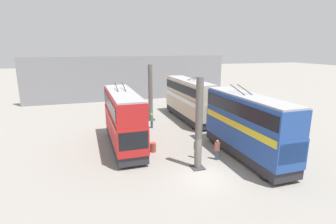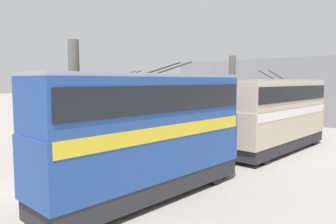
# 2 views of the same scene
# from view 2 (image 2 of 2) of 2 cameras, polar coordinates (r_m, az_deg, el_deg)

# --- Properties ---
(ground_plane) EXTENTS (240.00, 240.00, 0.00)m
(ground_plane) POSITION_cam_2_polar(r_m,az_deg,el_deg) (17.52, -20.17, -12.01)
(ground_plane) COLOR gray
(depot_back_wall) EXTENTS (0.50, 36.00, 7.84)m
(depot_back_wall) POSITION_cam_2_polar(r_m,az_deg,el_deg) (41.08, 21.69, 3.40)
(depot_back_wall) COLOR gray
(depot_back_wall) RESTS_ON ground_plane
(support_column_near) EXTENTS (1.00, 1.00, 7.23)m
(support_column_near) POSITION_cam_2_polar(r_m,az_deg,el_deg) (17.59, -15.86, -0.18)
(support_column_near) COLOR #605B56
(support_column_near) RESTS_ON ground_plane
(support_column_far) EXTENTS (1.00, 1.00, 7.23)m
(support_column_far) POSITION_cam_2_polar(r_m,az_deg,el_deg) (28.33, 11.03, 2.03)
(support_column_far) COLOR #605B56
(support_column_far) RESTS_ON ground_plane
(bus_left_near) EXTENTS (10.46, 2.54, 6.08)m
(bus_left_near) POSITION_cam_2_polar(r_m,az_deg,el_deg) (14.19, -3.47, -2.90)
(bus_left_near) COLOR black
(bus_left_near) RESTS_ON ground_plane
(bus_left_far) EXTENTS (11.44, 2.54, 5.87)m
(bus_left_far) POSITION_cam_2_polar(r_m,az_deg,el_deg) (24.95, 18.81, 0.19)
(bus_left_far) COLOR black
(bus_left_far) RESTS_ON ground_plane
(bus_right_far) EXTENTS (10.11, 2.54, 5.97)m
(bus_right_far) POSITION_cam_2_polar(r_m,az_deg,el_deg) (25.12, -9.24, 0.57)
(bus_right_far) COLOR black
(bus_right_far) RESTS_ON ground_plane
(person_by_left_row) EXTENTS (0.43, 0.48, 1.77)m
(person_by_left_row) POSITION_cam_2_polar(r_m,az_deg,el_deg) (16.78, -8.85, -9.17)
(person_by_left_row) COLOR #384251
(person_by_left_row) RESTS_ON ground_plane
(person_aisle_midway) EXTENTS (0.43, 0.25, 1.79)m
(person_aisle_midway) POSITION_cam_2_polar(r_m,az_deg,el_deg) (26.17, 5.34, -3.78)
(person_aisle_midway) COLOR #384251
(person_aisle_midway) RESTS_ON ground_plane
(person_aisle_foreground) EXTENTS (0.48, 0.43, 1.73)m
(person_aisle_foreground) POSITION_cam_2_polar(r_m,az_deg,el_deg) (18.44, -9.81, -7.91)
(person_aisle_foreground) COLOR #473D33
(person_aisle_foreground) RESTS_ON ground_plane
(oil_drum) EXTENTS (0.56, 0.56, 0.84)m
(oil_drum) POSITION_cam_2_polar(r_m,az_deg,el_deg) (22.52, -9.49, -6.74)
(oil_drum) COLOR #933828
(oil_drum) RESTS_ON ground_plane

